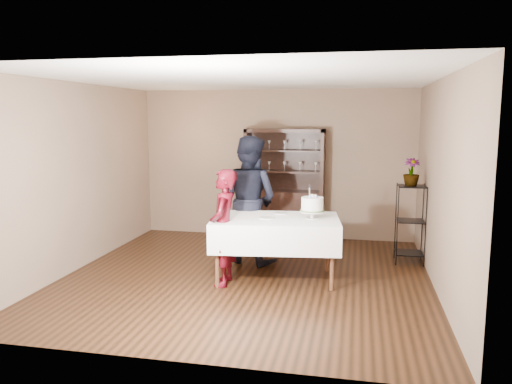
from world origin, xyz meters
TOP-DOWN VIEW (x-y plane):
  - floor at (0.00, 0.00)m, footprint 5.00×5.00m
  - ceiling at (0.00, 0.00)m, footprint 5.00×5.00m
  - back_wall at (0.00, 2.50)m, footprint 5.00×0.02m
  - wall_left at (-2.50, 0.00)m, footprint 0.02×5.00m
  - wall_right at (2.50, 0.00)m, footprint 0.02×5.00m
  - china_hutch at (0.20, 2.25)m, footprint 1.40×0.48m
  - plant_etagere at (2.28, 1.20)m, footprint 0.42×0.42m
  - cake_table at (0.41, 0.01)m, footprint 1.82×1.25m
  - woman at (-0.23, -0.34)m, footprint 0.41×0.59m
  - man at (-0.13, 0.76)m, footprint 1.14×1.02m
  - cake at (0.89, 0.06)m, footprint 0.38×0.38m
  - plate_near at (0.30, -0.05)m, footprint 0.22×0.22m
  - plate_far at (0.43, 0.31)m, footprint 0.18×0.18m
  - potted_plant at (2.26, 1.17)m, footprint 0.26×0.26m

SIDE VIEW (x-z plane):
  - floor at x=0.00m, z-range 0.00..0.00m
  - plant_etagere at x=2.28m, z-range 0.05..1.25m
  - cake_table at x=0.41m, z-range 0.23..1.08m
  - china_hutch at x=0.20m, z-range -0.34..1.66m
  - woman at x=-0.23m, z-range 0.00..1.54m
  - plate_near at x=0.30m, z-range 0.85..0.87m
  - plate_far at x=0.43m, z-range 0.85..0.87m
  - man at x=-0.13m, z-range 0.00..1.93m
  - cake at x=0.89m, z-range 0.81..1.26m
  - back_wall at x=0.00m, z-range 0.00..2.70m
  - wall_left at x=-2.50m, z-range 0.00..2.70m
  - wall_right at x=2.50m, z-range 0.00..2.70m
  - potted_plant at x=2.26m, z-range 1.19..1.60m
  - ceiling at x=0.00m, z-range 2.70..2.70m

